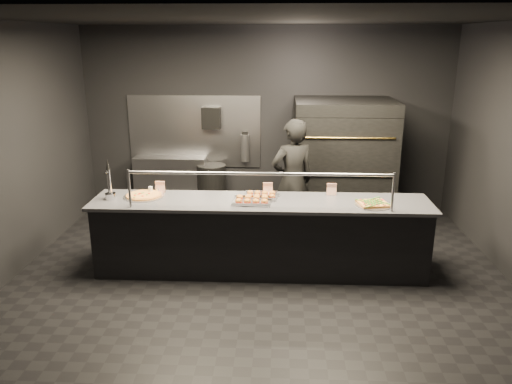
{
  "coord_description": "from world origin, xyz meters",
  "views": [
    {
      "loc": [
        0.21,
        -5.71,
        2.8
      ],
      "look_at": [
        -0.06,
        0.2,
        0.97
      ],
      "focal_mm": 35.0,
      "sensor_mm": 36.0,
      "label": 1
    }
  ],
  "objects_px": {
    "worker": "(292,181)",
    "towel_dispenser": "(211,118)",
    "prep_shelf": "(171,183)",
    "slider_tray_b": "(261,195)",
    "square_pizza": "(373,204)",
    "pizza_oven": "(342,161)",
    "round_pizza": "(144,195)",
    "trash_bin": "(212,188)",
    "fire_extinguisher": "(245,147)",
    "slider_tray_a": "(252,200)",
    "service_counter": "(260,236)",
    "beer_tap": "(110,188)"
  },
  "relations": [
    {
      "from": "pizza_oven",
      "to": "towel_dispenser",
      "type": "xyz_separation_m",
      "value": [
        -2.1,
        0.49,
        0.58
      ]
    },
    {
      "from": "slider_tray_a",
      "to": "square_pizza",
      "type": "distance_m",
      "value": 1.42
    },
    {
      "from": "beer_tap",
      "to": "slider_tray_a",
      "type": "relative_size",
      "value": 1.04
    },
    {
      "from": "pizza_oven",
      "to": "slider_tray_a",
      "type": "distance_m",
      "value": 2.36
    },
    {
      "from": "trash_bin",
      "to": "pizza_oven",
      "type": "bearing_deg",
      "value": -8.4
    },
    {
      "from": "fire_extinguisher",
      "to": "slider_tray_b",
      "type": "height_order",
      "value": "fire_extinguisher"
    },
    {
      "from": "slider_tray_b",
      "to": "square_pizza",
      "type": "xyz_separation_m",
      "value": [
        1.32,
        -0.25,
        -0.01
      ]
    },
    {
      "from": "prep_shelf",
      "to": "towel_dispenser",
      "type": "distance_m",
      "value": 1.31
    },
    {
      "from": "prep_shelf",
      "to": "slider_tray_a",
      "type": "xyz_separation_m",
      "value": [
        1.5,
        -2.39,
        0.5
      ]
    },
    {
      "from": "pizza_oven",
      "to": "prep_shelf",
      "type": "bearing_deg",
      "value": 171.46
    },
    {
      "from": "round_pizza",
      "to": "square_pizza",
      "type": "bearing_deg",
      "value": -4.28
    },
    {
      "from": "towel_dispenser",
      "to": "trash_bin",
      "type": "distance_m",
      "value": 1.16
    },
    {
      "from": "prep_shelf",
      "to": "towel_dispenser",
      "type": "height_order",
      "value": "towel_dispenser"
    },
    {
      "from": "round_pizza",
      "to": "trash_bin",
      "type": "distance_m",
      "value": 2.25
    },
    {
      "from": "service_counter",
      "to": "trash_bin",
      "type": "height_order",
      "value": "service_counter"
    },
    {
      "from": "prep_shelf",
      "to": "trash_bin",
      "type": "xyz_separation_m",
      "value": [
        0.7,
        -0.11,
        -0.05
      ]
    },
    {
      "from": "slider_tray_a",
      "to": "slider_tray_b",
      "type": "height_order",
      "value": "slider_tray_a"
    },
    {
      "from": "prep_shelf",
      "to": "round_pizza",
      "type": "xyz_separation_m",
      "value": [
        0.15,
        -2.22,
        0.49
      ]
    },
    {
      "from": "pizza_oven",
      "to": "slider_tray_b",
      "type": "distance_m",
      "value": 2.13
    },
    {
      "from": "slider_tray_b",
      "to": "worker",
      "type": "relative_size",
      "value": 0.26
    },
    {
      "from": "square_pizza",
      "to": "worker",
      "type": "xyz_separation_m",
      "value": [
        -0.92,
        1.14,
        -0.06
      ]
    },
    {
      "from": "pizza_oven",
      "to": "round_pizza",
      "type": "xyz_separation_m",
      "value": [
        -2.65,
        -1.8,
        -0.03
      ]
    },
    {
      "from": "slider_tray_b",
      "to": "trash_bin",
      "type": "relative_size",
      "value": 0.58
    },
    {
      "from": "slider_tray_b",
      "to": "prep_shelf",
      "type": "bearing_deg",
      "value": 126.24
    },
    {
      "from": "towel_dispenser",
      "to": "slider_tray_a",
      "type": "height_order",
      "value": "towel_dispenser"
    },
    {
      "from": "service_counter",
      "to": "round_pizza",
      "type": "relative_size",
      "value": 8.22
    },
    {
      "from": "beer_tap",
      "to": "slider_tray_a",
      "type": "height_order",
      "value": "beer_tap"
    },
    {
      "from": "towel_dispenser",
      "to": "round_pizza",
      "type": "xyz_separation_m",
      "value": [
        -0.55,
        -2.29,
        -0.61
      ]
    },
    {
      "from": "towel_dispenser",
      "to": "trash_bin",
      "type": "xyz_separation_m",
      "value": [
        -0.0,
        -0.18,
        -1.15
      ]
    },
    {
      "from": "pizza_oven",
      "to": "worker",
      "type": "height_order",
      "value": "pizza_oven"
    },
    {
      "from": "worker",
      "to": "towel_dispenser",
      "type": "bearing_deg",
      "value": -70.5
    },
    {
      "from": "worker",
      "to": "slider_tray_b",
      "type": "bearing_deg",
      "value": 41.15
    },
    {
      "from": "towel_dispenser",
      "to": "trash_bin",
      "type": "relative_size",
      "value": 0.44
    },
    {
      "from": "service_counter",
      "to": "trash_bin",
      "type": "xyz_separation_m",
      "value": [
        -0.9,
        2.21,
        -0.06
      ]
    },
    {
      "from": "beer_tap",
      "to": "trash_bin",
      "type": "relative_size",
      "value": 0.62
    },
    {
      "from": "slider_tray_a",
      "to": "square_pizza",
      "type": "xyz_separation_m",
      "value": [
        1.42,
        -0.04,
        -0.01
      ]
    },
    {
      "from": "fire_extinguisher",
      "to": "pizza_oven",
      "type": "bearing_deg",
      "value": -17.89
    },
    {
      "from": "service_counter",
      "to": "round_pizza",
      "type": "distance_m",
      "value": 1.53
    },
    {
      "from": "service_counter",
      "to": "trash_bin",
      "type": "bearing_deg",
      "value": 112.16
    },
    {
      "from": "trash_bin",
      "to": "round_pizza",
      "type": "bearing_deg",
      "value": -104.59
    },
    {
      "from": "service_counter",
      "to": "slider_tray_a",
      "type": "distance_m",
      "value": 0.5
    },
    {
      "from": "pizza_oven",
      "to": "fire_extinguisher",
      "type": "height_order",
      "value": "pizza_oven"
    },
    {
      "from": "trash_bin",
      "to": "slider_tray_a",
      "type": "bearing_deg",
      "value": -70.65
    },
    {
      "from": "pizza_oven",
      "to": "round_pizza",
      "type": "bearing_deg",
      "value": -145.77
    },
    {
      "from": "round_pizza",
      "to": "slider_tray_b",
      "type": "height_order",
      "value": "slider_tray_b"
    },
    {
      "from": "pizza_oven",
      "to": "square_pizza",
      "type": "relative_size",
      "value": 4.53
    },
    {
      "from": "beer_tap",
      "to": "worker",
      "type": "bearing_deg",
      "value": 25.17
    },
    {
      "from": "pizza_oven",
      "to": "slider_tray_b",
      "type": "bearing_deg",
      "value": -124.26
    },
    {
      "from": "slider_tray_b",
      "to": "towel_dispenser",
      "type": "bearing_deg",
      "value": 111.78
    },
    {
      "from": "service_counter",
      "to": "fire_extinguisher",
      "type": "bearing_deg",
      "value": 98.3
    }
  ]
}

